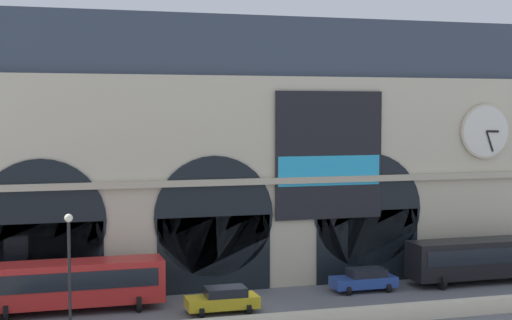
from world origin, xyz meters
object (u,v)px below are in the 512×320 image
bus_midwest (73,283)px  car_mideast (364,279)px  car_center (223,299)px  bus_east (482,258)px  street_lamp_quayside (69,261)px

bus_midwest → car_mideast: size_ratio=2.50×
car_center → bus_midwest: bearing=163.3°
car_mideast → car_center: bearing=-165.8°
car_mideast → bus_east: (9.15, -0.00, 0.98)m
bus_east → street_lamp_quayside: bearing=-167.2°
bus_east → street_lamp_quayside: (-28.89, -6.55, 2.63)m
bus_midwest → car_center: bearing=-16.7°
bus_midwest → street_lamp_quayside: 7.03m
car_mideast → street_lamp_quayside: street_lamp_quayside is taller
street_lamp_quayside → bus_east: bearing=12.8°
car_mideast → street_lamp_quayside: size_ratio=0.64×
car_center → car_mideast: (10.54, 2.67, 0.00)m
car_center → car_mideast: size_ratio=1.00×
bus_east → street_lamp_quayside: 29.74m
car_mideast → street_lamp_quayside: (-19.75, -6.55, 3.61)m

